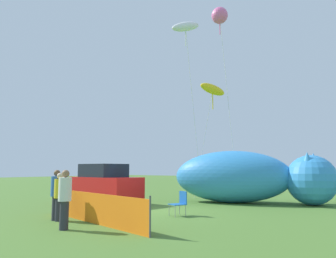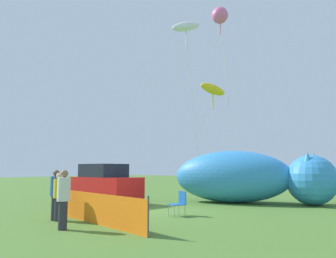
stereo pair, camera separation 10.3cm
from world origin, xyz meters
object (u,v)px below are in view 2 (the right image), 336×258
(spectator_in_grey_shirt, at_px, (56,193))
(kite_pink_octopus, at_px, (220,16))
(folding_chair, at_px, (179,202))
(kite_white_ghost, at_px, (186,27))
(parked_car, at_px, (105,184))
(spectator_in_black_shirt, at_px, (64,197))
(inflatable_cat, at_px, (249,179))
(spectator_in_green_shirt, at_px, (59,195))
(kite_yellow_hero, at_px, (213,90))

(spectator_in_grey_shirt, distance_m, kite_pink_octopus, 15.50)
(folding_chair, xyz_separation_m, kite_white_ghost, (-3.83, 6.25, 10.41))
(parked_car, xyz_separation_m, spectator_in_black_shirt, (4.48, -5.69, -0.03))
(kite_pink_octopus, bearing_deg, kite_white_ghost, -144.17)
(inflatable_cat, relative_size, spectator_in_green_shirt, 5.04)
(kite_yellow_hero, bearing_deg, spectator_in_black_shirt, -82.90)
(parked_car, bearing_deg, kite_yellow_hero, 68.94)
(folding_chair, bearing_deg, kite_yellow_hero, -136.60)
(folding_chair, bearing_deg, spectator_in_green_shirt, -11.89)
(spectator_in_green_shirt, relative_size, kite_yellow_hero, 0.23)
(kite_white_ghost, bearing_deg, kite_yellow_hero, 44.23)
(parked_car, relative_size, spectator_in_black_shirt, 2.31)
(folding_chair, height_order, kite_yellow_hero, kite_yellow_hero)
(inflatable_cat, xyz_separation_m, spectator_in_grey_shirt, (-3.20, -9.57, -0.32))
(kite_pink_octopus, xyz_separation_m, kite_white_ghost, (-1.81, -1.31, -0.77))
(spectator_in_grey_shirt, bearing_deg, folding_chair, 50.98)
(spectator_in_green_shirt, height_order, kite_yellow_hero, kite_yellow_hero)
(spectator_in_green_shirt, distance_m, spectator_in_grey_shirt, 0.26)
(spectator_in_black_shirt, relative_size, spectator_in_green_shirt, 1.07)
(spectator_in_grey_shirt, distance_m, kite_yellow_hero, 12.51)
(kite_pink_octopus, bearing_deg, inflatable_cat, -33.96)
(inflatable_cat, xyz_separation_m, kite_yellow_hero, (-2.89, 1.47, 5.57))
(spectator_in_black_shirt, bearing_deg, spectator_in_grey_shirt, 152.47)
(inflatable_cat, relative_size, kite_pink_octopus, 0.69)
(parked_car, xyz_separation_m, folding_chair, (5.58, -1.18, -0.47))
(inflatable_cat, bearing_deg, parked_car, -158.92)
(parked_car, distance_m, kite_yellow_hero, 9.09)
(parked_car, relative_size, spectator_in_grey_shirt, 2.32)
(spectator_in_black_shirt, height_order, kite_white_ghost, kite_white_ghost)
(kite_yellow_hero, relative_size, kite_white_ghost, 0.64)
(spectator_in_black_shirt, bearing_deg, kite_pink_octopus, 94.38)
(folding_chair, distance_m, spectator_in_grey_shirt, 4.62)
(parked_car, relative_size, kite_white_ghost, 0.36)
(folding_chair, distance_m, spectator_in_green_shirt, 4.50)
(spectator_in_grey_shirt, relative_size, kite_pink_octopus, 0.14)
(parked_car, distance_m, spectator_in_green_shirt, 5.63)
(spectator_in_grey_shirt, bearing_deg, parked_car, 119.46)
(inflatable_cat, xyz_separation_m, kite_white_ghost, (-4.13, 0.26, 9.66))
(inflatable_cat, relative_size, kite_yellow_hero, 1.14)
(folding_chair, distance_m, kite_yellow_hero, 10.12)
(folding_chair, relative_size, inflatable_cat, 0.11)
(folding_chair, relative_size, kite_pink_octopus, 0.08)
(inflatable_cat, bearing_deg, spectator_in_grey_shirt, -126.69)
(spectator_in_green_shirt, relative_size, spectator_in_grey_shirt, 0.94)
(parked_car, relative_size, folding_chair, 4.38)
(spectator_in_grey_shirt, bearing_deg, inflatable_cat, 71.54)
(kite_pink_octopus, distance_m, kite_white_ghost, 2.36)
(folding_chair, relative_size, spectator_in_black_shirt, 0.53)
(spectator_in_grey_shirt, relative_size, kite_yellow_hero, 0.24)
(parked_car, height_order, spectator_in_green_shirt, parked_car)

